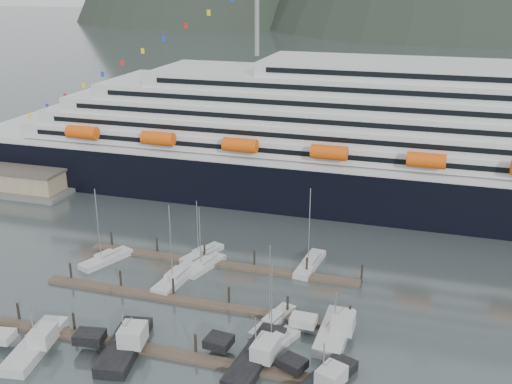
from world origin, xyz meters
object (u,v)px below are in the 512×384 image
sailboat_e (202,254)px  sailboat_a (106,259)px  trawler_b (123,345)px  trawler_e (333,330)px  trawler_c (254,355)px  sailboat_h (275,345)px  cruise_ship (443,153)px  sailboat_d (273,322)px  sailboat_f (204,266)px  sailboat_g (310,264)px  sailboat_c (176,279)px  trawler_a (34,343)px  trawler_d (322,381)px

sailboat_e → sailboat_a: bearing=136.1°
trawler_b → trawler_e: bearing=-75.8°
sailboat_e → trawler_c: sailboat_e is taller
sailboat_a → sailboat_e: size_ratio=1.28×
sailboat_a → sailboat_h: size_ratio=1.10×
cruise_ship → sailboat_a: (-54.05, -43.37, -11.60)m
sailboat_d → trawler_b: (-17.00, -11.94, 0.59)m
sailboat_a → sailboat_h: bearing=-92.5°
trawler_b → sailboat_f: bearing=-12.8°
trawler_b → trawler_c: size_ratio=0.91×
trawler_e → sailboat_h: bearing=126.2°
sailboat_d → trawler_b: 20.78m
sailboat_d → sailboat_g: 19.01m
cruise_ship → sailboat_c: 62.03m
sailboat_c → trawler_c: size_ratio=1.01×
sailboat_f → cruise_ship: bearing=-26.1°
cruise_ship → sailboat_a: 70.26m
sailboat_a → sailboat_f: (17.03, 2.78, -0.03)m
cruise_ship → sailboat_e: size_ratio=19.06×
sailboat_a → sailboat_e: sailboat_a is taller
sailboat_c → sailboat_d: bearing=-106.6°
trawler_e → cruise_ship: bearing=-11.9°
sailboat_a → sailboat_g: size_ratio=0.95×
trawler_b → sailboat_e: bearing=-8.3°
sailboat_c → trawler_c: sailboat_c is taller
sailboat_c → trawler_a: sailboat_c is taller
sailboat_e → trawler_a: bearing=-177.0°
sailboat_f → sailboat_e: bearing=42.9°
sailboat_a → sailboat_e: bearing=-42.8°
sailboat_d → sailboat_g: sailboat_g is taller
sailboat_h → trawler_c: sailboat_h is taller
sailboat_d → sailboat_h: (1.77, -5.39, 0.01)m
sailboat_d → sailboat_f: 20.55m
sailboat_f → trawler_c: bearing=-128.6°
trawler_b → trawler_c: 17.28m
sailboat_d → trawler_e: 8.73m
sailboat_a → trawler_a: bearing=-148.2°
sailboat_h → trawler_a: bearing=129.0°
cruise_ship → sailboat_d: bearing=-111.6°
cruise_ship → sailboat_h: size_ratio=16.46×
sailboat_h → trawler_e: bearing=-33.7°
cruise_ship → sailboat_f: cruise_ship is taller
sailboat_h → sailboat_g: bearing=22.5°
sailboat_a → trawler_e: sailboat_a is taller
sailboat_c → sailboat_f: (2.61, 5.70, -0.03)m
cruise_ship → trawler_a: size_ratio=16.31×
sailboat_a → trawler_d: sailboat_a is taller
sailboat_d → trawler_c: size_ratio=0.93×
sailboat_d → sailboat_g: size_ratio=0.88×
sailboat_a → sailboat_d: bearing=-85.5°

